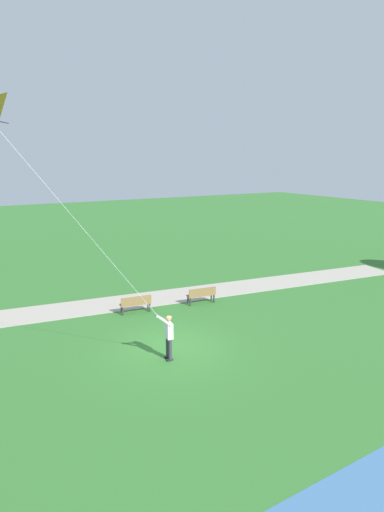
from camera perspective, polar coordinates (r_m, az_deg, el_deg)
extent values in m
plane|color=#33702D|center=(16.55, -3.07, -12.78)|extent=(120.00, 120.00, 0.00)
cube|color=#ADA393|center=(22.08, -5.19, -5.96)|extent=(6.79, 32.03, 0.02)
cube|color=#232328|center=(15.59, -3.15, -14.39)|extent=(0.13, 0.25, 0.06)
cylinder|color=#383842|center=(15.41, -3.10, -13.00)|extent=(0.14, 0.14, 0.82)
cube|color=#232328|center=(15.79, -3.50, -14.02)|extent=(0.13, 0.25, 0.06)
cylinder|color=#383842|center=(15.61, -3.45, -12.64)|extent=(0.14, 0.14, 0.82)
cube|color=white|center=(15.21, -3.31, -10.41)|extent=(0.42, 0.25, 0.60)
sphere|color=tan|center=(15.03, -3.34, -8.81)|extent=(0.22, 0.22, 0.22)
ellipsoid|color=tan|center=(15.02, -3.28, -8.66)|extent=(0.24, 0.24, 0.13)
cylinder|color=white|center=(14.88, -4.00, -9.09)|extent=(0.38, 0.51, 0.43)
cylinder|color=white|center=(15.03, -4.25, -8.86)|extent=(0.31, 0.54, 0.43)
sphere|color=tan|center=(14.86, -4.71, -8.60)|extent=(0.10, 0.10, 0.10)
pyramid|color=orange|center=(12.81, -24.35, 18.13)|extent=(1.95, 1.60, 0.57)
cylinder|color=silver|center=(13.35, -14.41, 2.92)|extent=(0.38, 4.68, 6.45)
cube|color=olive|center=(20.10, -7.98, -6.67)|extent=(0.64, 1.55, 0.05)
cube|color=olive|center=(19.85, -7.86, -6.23)|extent=(0.25, 1.49, 0.40)
cube|color=#2D2D33|center=(20.19, -9.93, -7.33)|extent=(0.07, 0.07, 0.45)
cube|color=#2D2D33|center=(19.89, -9.72, -7.64)|extent=(0.07, 0.07, 0.45)
cube|color=#2D2D33|center=(20.49, -6.24, -6.90)|extent=(0.07, 0.07, 0.45)
cube|color=#2D2D33|center=(20.20, -5.99, -7.19)|extent=(0.07, 0.07, 0.45)
cube|color=olive|center=(21.17, 1.28, -5.50)|extent=(0.64, 1.55, 0.05)
cube|color=olive|center=(20.93, 1.49, -5.07)|extent=(0.25, 1.49, 0.40)
cube|color=#2D2D33|center=(21.14, -0.58, -6.17)|extent=(0.07, 0.07, 0.45)
cube|color=#2D2D33|center=(20.86, -0.25, -6.44)|extent=(0.07, 0.07, 0.45)
cube|color=#2D2D33|center=(21.64, 2.74, -5.72)|extent=(0.07, 0.07, 0.45)
cube|color=#2D2D33|center=(21.36, 3.10, -5.98)|extent=(0.07, 0.07, 0.45)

